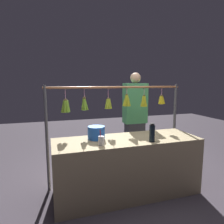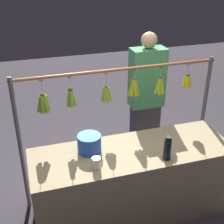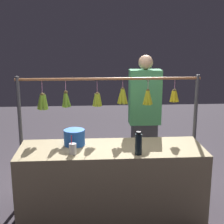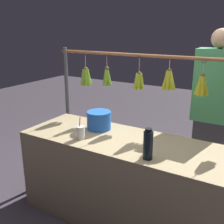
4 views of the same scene
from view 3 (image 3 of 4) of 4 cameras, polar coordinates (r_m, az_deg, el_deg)
The scene contains 7 objects.
ground_plane at distance 3.99m, azimuth -0.08°, elevation -17.26°, with size 12.00×12.00×0.00m, color #3E3740.
market_counter at distance 3.80m, azimuth -0.08°, elevation -11.98°, with size 2.04×0.69×0.81m, color tan.
display_rack at distance 3.98m, azimuth -0.94°, elevation 0.23°, with size 2.20×0.13×1.56m.
water_bottle at distance 3.42m, azimuth 4.61°, elevation -5.49°, with size 0.07×0.07×0.25m.
blue_bucket at distance 3.73m, azimuth -6.54°, elevation -4.39°, with size 0.24×0.24×0.18m, color blue.
drink_cup at distance 3.47m, azimuth -6.81°, elevation -6.34°, with size 0.08×0.08×0.20m.
vendor_person at distance 4.53m, azimuth 5.62°, elevation -1.57°, with size 0.42×0.23×1.77m.
Camera 3 is at (0.23, 3.43, 2.03)m, focal length 52.78 mm.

